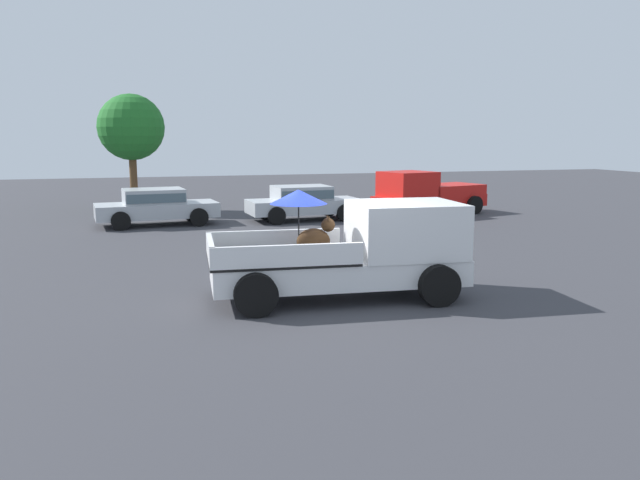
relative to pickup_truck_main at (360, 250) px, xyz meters
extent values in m
plane|color=#38383D|center=(-0.46, 0.03, -0.96)|extent=(80.00, 80.00, 0.00)
cylinder|color=black|center=(1.36, 0.86, -0.56)|extent=(0.82, 0.35, 0.80)
cylinder|color=black|center=(1.20, -1.09, -0.56)|extent=(0.82, 0.35, 0.80)
cylinder|color=black|center=(-2.13, 1.15, -0.56)|extent=(0.82, 0.35, 0.80)
cylinder|color=black|center=(-2.29, -0.80, -0.56)|extent=(0.82, 0.35, 0.80)
cube|color=white|center=(-0.46, 0.03, -0.39)|extent=(5.13, 2.21, 0.50)
cube|color=white|center=(0.93, -0.09, 0.40)|extent=(2.25, 2.03, 1.08)
cube|color=#4C606B|center=(1.93, -0.17, 0.60)|extent=(0.20, 1.72, 0.64)
cube|color=black|center=(-1.61, 0.13, -0.11)|extent=(2.94, 2.07, 0.06)
cube|color=white|center=(-1.53, 1.04, 0.12)|extent=(2.80, 0.33, 0.40)
cube|color=white|center=(-1.69, -0.79, 0.12)|extent=(2.80, 0.33, 0.40)
cube|color=white|center=(-2.96, 0.24, 0.12)|extent=(0.25, 1.84, 0.40)
ellipsoid|color=#472D19|center=(-0.91, 0.27, 0.18)|extent=(0.70, 0.38, 0.52)
sphere|color=#472D19|center=(-0.61, 0.24, 0.50)|extent=(0.30, 0.30, 0.28)
cone|color=#472D19|center=(-0.60, 0.32, 0.64)|extent=(0.10, 0.10, 0.12)
cone|color=#472D19|center=(-0.61, 0.16, 0.64)|extent=(0.10, 0.10, 0.12)
cylinder|color=black|center=(-1.20, 0.29, 0.45)|extent=(0.03, 0.03, 1.06)
cone|color=#1E33B7|center=(-1.20, 0.29, 1.08)|extent=(1.23, 1.23, 0.28)
cylinder|color=black|center=(6.20, 10.61, -0.58)|extent=(0.80, 0.44, 0.76)
cylinder|color=black|center=(5.72, 12.45, -0.58)|extent=(0.80, 0.44, 0.76)
cylinder|color=black|center=(9.30, 11.42, -0.58)|extent=(0.80, 0.44, 0.76)
cylinder|color=black|center=(8.82, 13.26, -0.58)|extent=(0.80, 0.44, 0.76)
cube|color=red|center=(7.51, 11.94, -0.41)|extent=(5.10, 2.96, 0.50)
cube|color=red|center=(6.35, 11.63, 0.34)|extent=(2.29, 2.22, 1.00)
cube|color=red|center=(8.48, 12.19, 0.04)|extent=(3.07, 2.43, 0.40)
cylinder|color=black|center=(3.30, 12.56, -0.63)|extent=(0.67, 0.25, 0.66)
cylinder|color=black|center=(3.39, 10.80, -0.63)|extent=(0.67, 0.25, 0.66)
cylinder|color=black|center=(0.60, 12.42, -0.63)|extent=(0.67, 0.25, 0.66)
cylinder|color=black|center=(0.69, 10.67, -0.63)|extent=(0.67, 0.25, 0.66)
cube|color=#ADB2B7|center=(2.00, 11.61, -0.41)|extent=(4.38, 1.98, 0.52)
cube|color=#ADB2B7|center=(1.90, 11.61, 0.09)|extent=(2.18, 1.70, 0.56)
cube|color=#4C606B|center=(1.90, 11.61, 0.09)|extent=(2.12, 1.78, 0.32)
cylinder|color=black|center=(-2.23, 12.84, -0.63)|extent=(0.68, 0.28, 0.66)
cylinder|color=black|center=(-2.07, 11.09, -0.63)|extent=(0.68, 0.28, 0.66)
cylinder|color=black|center=(-4.92, 12.59, -0.63)|extent=(0.68, 0.28, 0.66)
cylinder|color=black|center=(-4.76, 10.84, -0.63)|extent=(0.68, 0.28, 0.66)
cube|color=#ADB2B7|center=(-3.50, 11.84, -0.41)|extent=(4.44, 2.15, 0.52)
cube|color=#ADB2B7|center=(-3.60, 11.83, 0.09)|extent=(2.24, 1.79, 0.56)
cube|color=#4C606B|center=(-3.60, 11.83, 0.09)|extent=(2.19, 1.86, 0.32)
cylinder|color=brown|center=(-4.25, 16.61, 0.34)|extent=(0.32, 0.32, 2.61)
sphere|color=#1E6623|center=(-4.25, 16.61, 2.63)|extent=(2.80, 2.80, 2.80)
camera|label=1|loc=(-4.33, -11.59, 2.26)|focal=35.18mm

